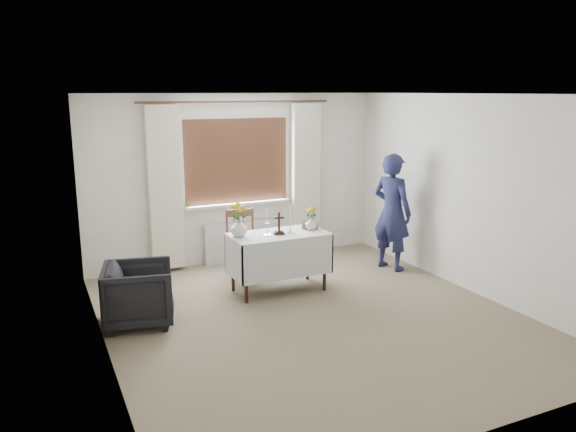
% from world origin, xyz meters
% --- Properties ---
extents(ground, '(5.00, 5.00, 0.00)m').
position_xyz_m(ground, '(0.00, 0.00, 0.00)').
color(ground, '#7E6F57').
rests_on(ground, ground).
extents(altar_table, '(1.24, 0.64, 0.76)m').
position_xyz_m(altar_table, '(0.01, 0.99, 0.38)').
color(altar_table, silver).
rests_on(altar_table, ground).
extents(wooden_chair, '(0.49, 0.49, 0.93)m').
position_xyz_m(wooden_chair, '(-0.21, 1.72, 0.46)').
color(wooden_chair, '#542D1D').
rests_on(wooden_chair, ground).
extents(armchair, '(0.89, 0.87, 0.68)m').
position_xyz_m(armchair, '(-1.82, 0.68, 0.34)').
color(armchair, black).
rests_on(armchair, ground).
extents(person, '(0.58, 0.71, 1.68)m').
position_xyz_m(person, '(1.85, 1.15, 0.84)').
color(person, '#22264F').
rests_on(person, ground).
extents(radiator, '(1.10, 0.10, 0.60)m').
position_xyz_m(radiator, '(0.00, 2.42, 0.30)').
color(radiator, silver).
rests_on(radiator, ground).
extents(wooden_cross, '(0.15, 0.12, 0.29)m').
position_xyz_m(wooden_cross, '(-0.01, 0.95, 0.90)').
color(wooden_cross, black).
rests_on(wooden_cross, altar_table).
extents(candlestick_left, '(0.10, 0.10, 0.33)m').
position_xyz_m(candlestick_left, '(-0.16, 0.96, 0.93)').
color(candlestick_left, silver).
rests_on(candlestick_left, altar_table).
extents(candlestick_right, '(0.14, 0.14, 0.37)m').
position_xyz_m(candlestick_right, '(0.16, 0.95, 0.95)').
color(candlestick_right, silver).
rests_on(candlestick_right, altar_table).
extents(flower_vase_left, '(0.21, 0.21, 0.22)m').
position_xyz_m(flower_vase_left, '(-0.50, 1.07, 0.87)').
color(flower_vase_left, silver).
rests_on(flower_vase_left, altar_table).
extents(flower_vase_right, '(0.16, 0.16, 0.17)m').
position_xyz_m(flower_vase_right, '(0.47, 1.00, 0.84)').
color(flower_vase_right, silver).
rests_on(flower_vase_right, altar_table).
extents(wicker_basket, '(0.28, 0.28, 0.08)m').
position_xyz_m(wicker_basket, '(0.49, 1.07, 0.80)').
color(wicker_basket, brown).
rests_on(wicker_basket, altar_table).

